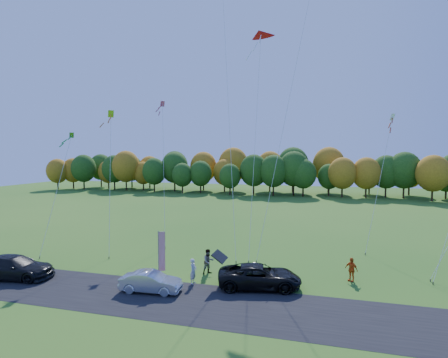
% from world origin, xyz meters
% --- Properties ---
extents(ground, '(160.00, 160.00, 0.00)m').
position_xyz_m(ground, '(0.00, 0.00, 0.00)').
color(ground, '#275F19').
extents(asphalt_strip, '(90.00, 6.00, 0.01)m').
position_xyz_m(asphalt_strip, '(0.00, -4.00, 0.01)').
color(asphalt_strip, black).
rests_on(asphalt_strip, ground).
extents(tree_line, '(116.00, 12.00, 10.00)m').
position_xyz_m(tree_line, '(0.00, 55.00, 0.00)').
color(tree_line, '#1E4711').
rests_on(tree_line, ground).
extents(black_suv, '(6.12, 3.72, 1.59)m').
position_xyz_m(black_suv, '(4.31, -0.54, 0.79)').
color(black_suv, black).
rests_on(black_suv, ground).
extents(silver_sedan, '(4.23, 1.78, 1.36)m').
position_xyz_m(silver_sedan, '(-2.60, -3.18, 0.68)').
color(silver_sedan, silver).
rests_on(silver_sedan, ground).
extents(dark_truck_a, '(6.06, 3.24, 1.67)m').
position_xyz_m(dark_truck_a, '(-13.59, -3.49, 0.84)').
color(dark_truck_a, black).
rests_on(dark_truck_a, ground).
extents(person_tailgate_a, '(0.48, 0.69, 1.80)m').
position_xyz_m(person_tailgate_a, '(-0.37, -1.04, 0.90)').
color(person_tailgate_a, silver).
rests_on(person_tailgate_a, ground).
extents(person_tailgate_b, '(1.16, 1.17, 1.91)m').
position_xyz_m(person_tailgate_b, '(0.05, 1.21, 0.95)').
color(person_tailgate_b, gray).
rests_on(person_tailgate_b, ground).
extents(person_east, '(1.06, 0.97, 1.74)m').
position_xyz_m(person_east, '(10.54, 2.38, 0.87)').
color(person_east, '#CE4F13').
rests_on(person_east, ground).
extents(feather_flag, '(0.47, 0.26, 3.78)m').
position_xyz_m(feather_flag, '(-2.66, -1.45, 2.31)').
color(feather_flag, '#999999').
rests_on(feather_flag, ground).
extents(kite_delta_blue, '(6.19, 12.71, 31.99)m').
position_xyz_m(kite_delta_blue, '(-0.71, 10.00, 15.42)').
color(kite_delta_blue, '#4C3F33').
rests_on(kite_delta_blue, ground).
extents(kite_parafoil_orange, '(6.81, 11.13, 33.86)m').
position_xyz_m(kite_parafoil_orange, '(5.75, 10.13, 16.78)').
color(kite_parafoil_orange, '#4C3F33').
rests_on(kite_parafoil_orange, ground).
extents(kite_delta_red, '(2.73, 10.75, 23.61)m').
position_xyz_m(kite_delta_red, '(2.17, 9.95, 12.45)').
color(kite_delta_red, '#4C3F33').
rests_on(kite_delta_red, ground).
extents(kite_diamond_yellow, '(3.11, 5.27, 13.94)m').
position_xyz_m(kite_diamond_yellow, '(-10.83, 4.90, 6.76)').
color(kite_diamond_yellow, '#4C3F33').
rests_on(kite_diamond_yellow, ground).
extents(kite_diamond_green, '(1.18, 6.01, 11.68)m').
position_xyz_m(kite_diamond_green, '(-15.86, 3.79, 5.78)').
color(kite_diamond_green, '#4C3F33').
rests_on(kite_diamond_green, ground).
extents(kite_diamond_white, '(3.41, 5.48, 13.62)m').
position_xyz_m(kite_diamond_white, '(13.81, 12.14, 6.61)').
color(kite_diamond_white, '#4C3F33').
rests_on(kite_diamond_white, ground).
extents(kite_diamond_pink, '(3.41, 6.49, 15.49)m').
position_xyz_m(kite_diamond_pink, '(-7.58, 9.76, 7.56)').
color(kite_diamond_pink, '#4C3F33').
rests_on(kite_diamond_pink, ground).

